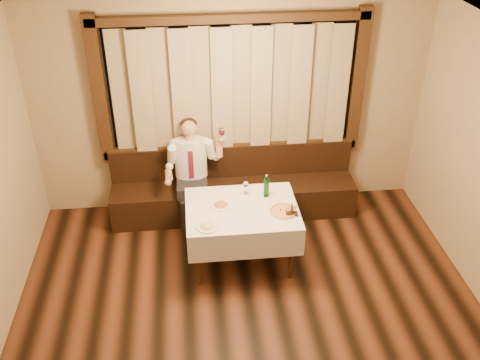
{
  "coord_description": "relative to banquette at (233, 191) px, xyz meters",
  "views": [
    {
      "loc": [
        -0.54,
        -3.23,
        4.22
      ],
      "look_at": [
        0.0,
        1.9,
        1.0
      ],
      "focal_mm": 40.0,
      "sensor_mm": 36.0,
      "label": 1
    }
  ],
  "objects": [
    {
      "name": "table_wine_glass",
      "position": [
        0.07,
        -0.75,
        0.57
      ],
      "size": [
        0.06,
        0.06,
        0.17
      ],
      "rotation": [
        0.0,
        0.0,
        0.1
      ],
      "color": "white",
      "rests_on": "dining_table"
    },
    {
      "name": "pasta_red",
      "position": [
        -0.23,
        -0.96,
        0.48
      ],
      "size": [
        0.25,
        0.25,
        0.08
      ],
      "rotation": [
        0.0,
        0.0,
        0.04
      ],
      "color": "white",
      "rests_on": "dining_table"
    },
    {
      "name": "green_bottle",
      "position": [
        0.31,
        -0.82,
        0.57
      ],
      "size": [
        0.06,
        0.06,
        0.29
      ],
      "rotation": [
        0.0,
        0.0,
        0.43
      ],
      "color": "#104D19",
      "rests_on": "dining_table"
    },
    {
      "name": "room",
      "position": [
        -0.0,
        -1.75,
        1.19
      ],
      "size": [
        5.01,
        6.01,
        2.81
      ],
      "color": "black",
      "rests_on": "ground"
    },
    {
      "name": "pasta_cream",
      "position": [
        -0.41,
        -1.34,
        0.48
      ],
      "size": [
        0.25,
        0.25,
        0.08
      ],
      "rotation": [
        0.0,
        0.0,
        0.07
      ],
      "color": "white",
      "rests_on": "dining_table"
    },
    {
      "name": "pizza",
      "position": [
        0.45,
        -1.16,
        0.46
      ],
      "size": [
        0.32,
        0.32,
        0.03
      ],
      "rotation": [
        0.0,
        0.0,
        -0.26
      ],
      "color": "white",
      "rests_on": "dining_table"
    },
    {
      "name": "cruet_caddy",
      "position": [
        0.53,
        -1.23,
        0.49
      ],
      "size": [
        0.13,
        0.07,
        0.14
      ],
      "rotation": [
        0.0,
        0.0,
        -0.05
      ],
      "color": "#301E0D",
      "rests_on": "dining_table"
    },
    {
      "name": "seated_man",
      "position": [
        -0.54,
        -0.09,
        0.5
      ],
      "size": [
        0.77,
        0.57,
        1.4
      ],
      "color": "black",
      "rests_on": "ground"
    },
    {
      "name": "dining_table",
      "position": [
        0.0,
        -1.02,
        0.34
      ],
      "size": [
        1.27,
        0.97,
        0.76
      ],
      "color": "#301E0D",
      "rests_on": "ground"
    },
    {
      "name": "banquette",
      "position": [
        0.0,
        0.0,
        0.0
      ],
      "size": [
        3.2,
        0.61,
        0.94
      ],
      "color": "black",
      "rests_on": "ground"
    }
  ]
}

